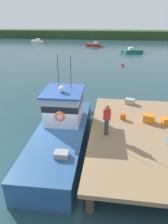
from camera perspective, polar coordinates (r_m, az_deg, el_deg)
ground_plane at (r=11.94m, az=-6.85°, el=-9.03°), size 200.00×200.00×0.00m
dock at (r=11.24m, az=17.45°, el=-6.03°), size 6.00×9.00×1.20m
main_fishing_boat at (r=11.50m, az=-5.99°, el=-4.50°), size 2.72×9.84×4.80m
crate_single_far at (r=12.20m, az=22.19°, el=-2.42°), size 0.65×0.51×0.41m
crate_stack_mid_dock at (r=14.39m, az=12.59°, el=2.93°), size 0.71×0.60×0.35m
crate_stack_near_edge at (r=12.15m, az=17.58°, el=-1.72°), size 0.71×0.61×0.43m
bait_bucket at (r=12.11m, az=10.74°, el=-1.28°), size 0.32×0.32×0.34m
deckhand_by_the_boat at (r=10.15m, az=6.36°, el=-2.04°), size 0.36×0.22×1.63m
moored_boat_far_left at (r=42.86m, az=13.24°, el=16.13°), size 4.43×1.99×1.11m
moored_boat_near_channel at (r=59.88m, az=-12.81°, el=18.59°), size 4.08×3.10×1.10m
moored_boat_mid_harbor at (r=51.23m, az=2.86°, el=18.11°), size 4.22×2.23×1.07m
mooring_buoy_spare_mooring at (r=31.19m, az=10.69°, el=12.80°), size 0.40×0.40×0.40m
mooring_buoy_inshore at (r=19.28m, az=-2.72°, el=5.57°), size 0.42×0.42×0.42m
far_shoreline at (r=71.77m, az=5.97°, el=20.71°), size 120.00×8.00×2.40m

